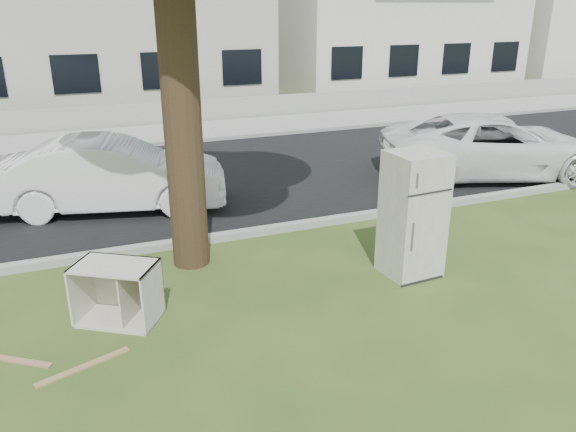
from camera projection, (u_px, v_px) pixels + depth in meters
name	position (u px, v px, depth m)	size (l,w,h in m)	color
ground	(255.00, 314.00, 7.06)	(120.00, 120.00, 0.00)	#2D4819
road	(167.00, 183.00, 12.27)	(120.00, 7.00, 0.01)	black
kerb_near	(207.00, 242.00, 9.18)	(120.00, 0.18, 0.12)	gray
kerb_far	(143.00, 147.00, 15.35)	(120.00, 0.18, 0.12)	gray
sidewalk	(136.00, 136.00, 16.61)	(120.00, 2.80, 0.01)	gray
low_wall	(128.00, 115.00, 17.87)	(120.00, 0.15, 0.70)	gray
townhouse_center	(103.00, 3.00, 20.94)	(11.22, 8.16, 7.44)	#B4B1A4
townhouse_right	(381.00, 10.00, 25.23)	(10.20, 8.16, 6.84)	silver
fridge	(413.00, 215.00, 7.85)	(0.74, 0.68, 1.79)	white
cabinet	(117.00, 293.00, 6.80)	(0.96, 0.59, 0.75)	silver
plank_a	(84.00, 367.00, 6.01)	(1.03, 0.08, 0.02)	olive
plank_b	(17.00, 360.00, 6.12)	(0.84, 0.08, 0.02)	#996D50
car_center	(113.00, 175.00, 10.45)	(1.44, 4.13, 1.36)	white
car_right	(494.00, 146.00, 12.55)	(2.28, 4.94, 1.37)	white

